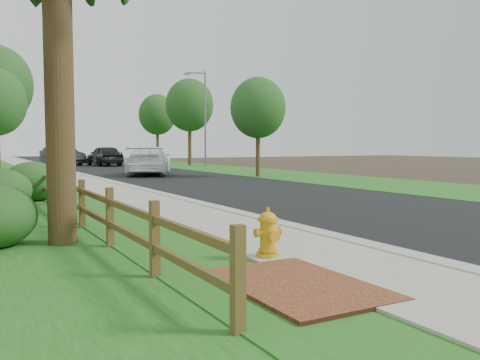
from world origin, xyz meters
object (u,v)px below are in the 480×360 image
white_suv (149,161)px  streetlight (203,113)px  ranch_fence (72,196)px  dark_car_mid (105,156)px  fire_hydrant (268,234)px

white_suv → streetlight: (7.70, 8.77, 3.60)m
ranch_fence → dark_car_mid: size_ratio=3.27×
fire_hydrant → dark_car_mid: bearing=79.9°
ranch_fence → dark_car_mid: bearing=74.8°
ranch_fence → fire_hydrant: bearing=-72.1°
ranch_fence → dark_car_mid: 33.19m
fire_hydrant → dark_car_mid: 38.54m
white_suv → dark_car_mid: 14.81m
fire_hydrant → streetlight: 34.91m
white_suv → streetlight: 12.21m
fire_hydrant → streetlight: streetlight is taller
ranch_fence → streetlight: streetlight is taller
ranch_fence → streetlight: 30.51m
fire_hydrant → dark_car_mid: (6.78, 37.93, 0.44)m
fire_hydrant → streetlight: (13.55, 31.92, 4.03)m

